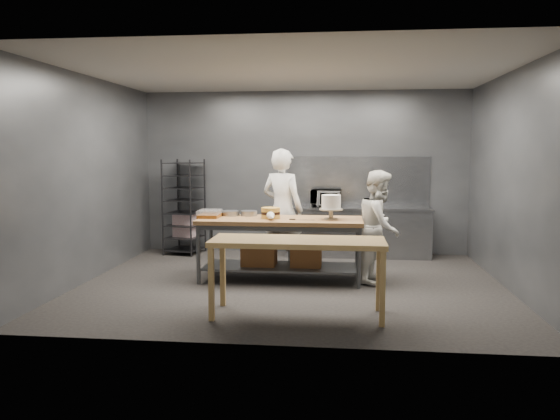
% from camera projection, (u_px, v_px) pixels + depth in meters
% --- Properties ---
extents(ground, '(6.00, 6.00, 0.00)m').
position_uv_depth(ground, '(292.00, 284.00, 7.86)').
color(ground, black).
rests_on(ground, ground).
extents(back_wall, '(6.00, 0.04, 3.00)m').
position_uv_depth(back_wall, '(304.00, 173.00, 10.16)').
color(back_wall, '#4C4F54').
rests_on(back_wall, ground).
extents(work_table, '(2.40, 0.90, 0.92)m').
position_uv_depth(work_table, '(280.00, 242.00, 8.05)').
color(work_table, brown).
rests_on(work_table, ground).
extents(near_counter, '(2.00, 0.70, 0.90)m').
position_uv_depth(near_counter, '(298.00, 247.00, 6.28)').
color(near_counter, '#A28043').
rests_on(near_counter, ground).
extents(back_counter, '(2.60, 0.60, 0.90)m').
position_uv_depth(back_counter, '(358.00, 232.00, 9.85)').
color(back_counter, slate).
rests_on(back_counter, ground).
extents(splashback_panel, '(2.60, 0.02, 0.90)m').
position_uv_depth(splashback_panel, '(358.00, 181.00, 10.05)').
color(splashback_panel, slate).
rests_on(splashback_panel, back_counter).
extents(speed_rack, '(0.71, 0.75, 1.75)m').
position_uv_depth(speed_rack, '(184.00, 208.00, 10.08)').
color(speed_rack, black).
rests_on(speed_rack, ground).
extents(chef_behind, '(0.84, 0.71, 1.94)m').
position_uv_depth(chef_behind, '(282.00, 210.00, 8.71)').
color(chef_behind, white).
rests_on(chef_behind, ground).
extents(chef_right, '(0.81, 0.93, 1.63)m').
position_uv_depth(chef_right, '(379.00, 226.00, 7.92)').
color(chef_right, white).
rests_on(chef_right, ground).
extents(microwave, '(0.54, 0.37, 0.30)m').
position_uv_depth(microwave, '(326.00, 198.00, 9.85)').
color(microwave, black).
rests_on(microwave, back_counter).
extents(frosted_cake_stand, '(0.34, 0.34, 0.36)m').
position_uv_depth(frosted_cake_stand, '(331.00, 204.00, 7.85)').
color(frosted_cake_stand, '#A49A83').
rests_on(frosted_cake_stand, work_table).
extents(layer_cake, '(0.28, 0.28, 0.16)m').
position_uv_depth(layer_cake, '(271.00, 213.00, 8.00)').
color(layer_cake, gold).
rests_on(layer_cake, work_table).
extents(cake_pans, '(0.54, 0.29, 0.07)m').
position_uv_depth(cake_pans, '(239.00, 213.00, 8.33)').
color(cake_pans, gray).
rests_on(cake_pans, work_table).
extents(piping_bag, '(0.20, 0.40, 0.12)m').
position_uv_depth(piping_bag, '(272.00, 217.00, 7.71)').
color(piping_bag, white).
rests_on(piping_bag, work_table).
extents(offset_spatula, '(0.36, 0.02, 0.02)m').
position_uv_depth(offset_spatula, '(298.00, 220.00, 7.83)').
color(offset_spatula, slate).
rests_on(offset_spatula, work_table).
extents(pastry_clamshells, '(0.31, 0.41, 0.11)m').
position_uv_depth(pastry_clamshells, '(210.00, 214.00, 8.13)').
color(pastry_clamshells, brown).
rests_on(pastry_clamshells, work_table).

